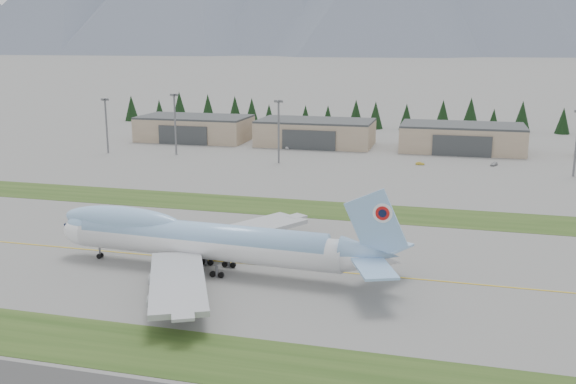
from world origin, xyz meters
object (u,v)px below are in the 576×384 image
(service_vehicle_a, at_px, (287,149))
(service_vehicle_b, at_px, (420,165))
(hangar_center, at_px, (316,132))
(service_vehicle_c, at_px, (494,166))
(hangar_left, at_px, (195,128))
(boeing_747_freighter, at_px, (203,240))
(hangar_right, at_px, (462,138))

(service_vehicle_a, distance_m, service_vehicle_b, 58.80)
(hangar_center, relative_size, service_vehicle_c, 11.57)
(hangar_left, height_order, service_vehicle_b, hangar_left)
(boeing_747_freighter, xyz_separation_m, hangar_left, (-66.69, 155.33, -0.73))
(service_vehicle_a, relative_size, service_vehicle_c, 0.77)
(hangar_center, distance_m, service_vehicle_a, 17.07)
(hangar_right, relative_size, service_vehicle_a, 15.08)
(service_vehicle_c, bearing_deg, hangar_right, 132.52)
(hangar_center, relative_size, service_vehicle_a, 15.08)
(hangar_left, xyz_separation_m, service_vehicle_a, (45.89, -13.40, -5.39))
(boeing_747_freighter, relative_size, hangar_left, 1.46)
(hangar_center, relative_size, service_vehicle_b, 15.11)
(hangar_center, distance_m, service_vehicle_b, 57.62)
(hangar_right, relative_size, service_vehicle_b, 15.11)
(hangar_left, xyz_separation_m, service_vehicle_b, (100.70, -34.69, -5.39))
(boeing_747_freighter, bearing_deg, hangar_right, 75.82)
(boeing_747_freighter, bearing_deg, service_vehicle_c, 67.81)
(boeing_747_freighter, distance_m, hangar_right, 162.67)
(hangar_right, relative_size, service_vehicle_c, 11.57)
(hangar_center, height_order, hangar_right, same)
(hangar_left, relative_size, hangar_right, 1.00)
(boeing_747_freighter, height_order, service_vehicle_c, boeing_747_freighter)
(service_vehicle_a, bearing_deg, boeing_747_freighter, -111.87)
(service_vehicle_c, bearing_deg, service_vehicle_a, -169.58)
(hangar_left, relative_size, service_vehicle_c, 11.57)
(hangar_right, distance_m, service_vehicle_a, 70.60)
(hangar_left, xyz_separation_m, hangar_center, (55.00, 0.00, 0.00))
(boeing_747_freighter, distance_m, hangar_left, 169.04)
(hangar_left, distance_m, hangar_right, 115.00)
(service_vehicle_a, bearing_deg, service_vehicle_b, -51.44)
(service_vehicle_b, bearing_deg, hangar_center, 50.26)
(hangar_center, bearing_deg, hangar_left, 180.00)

